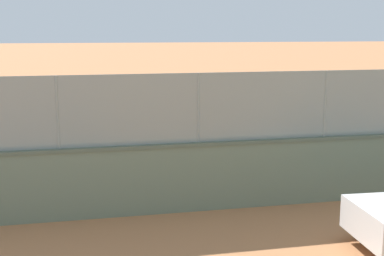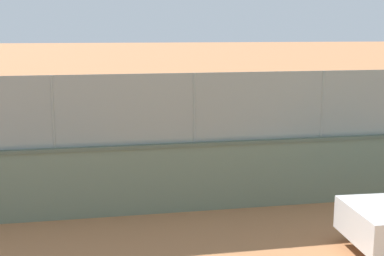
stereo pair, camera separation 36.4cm
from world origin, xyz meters
name	(u,v)px [view 1 (the left image)]	position (x,y,z in m)	size (l,w,h in m)	color
ground_plane	(107,122)	(0.00, 0.00, 0.00)	(260.00, 260.00, 0.00)	#B27247
perimeter_wall	(131,180)	(-0.21, 12.51, 0.84)	(22.76, 0.95, 1.66)	slate
fence_panel_on_wall	(130,110)	(-0.21, 12.51, 2.48)	(22.37, 0.65, 1.63)	gray
player_near_wall_returning	(251,134)	(-4.47, 8.03, 0.88)	(0.71, 1.22, 1.50)	black
player_at_service_line	(167,104)	(-2.66, 1.16, 0.95)	(0.98, 0.68, 1.62)	#B2B2B2
sports_ball	(271,117)	(-4.92, 8.68, 1.53)	(0.20, 0.20, 0.20)	orange
courtside_bench	(31,178)	(2.25, 10.62, 0.46)	(1.61, 0.42, 0.87)	brown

